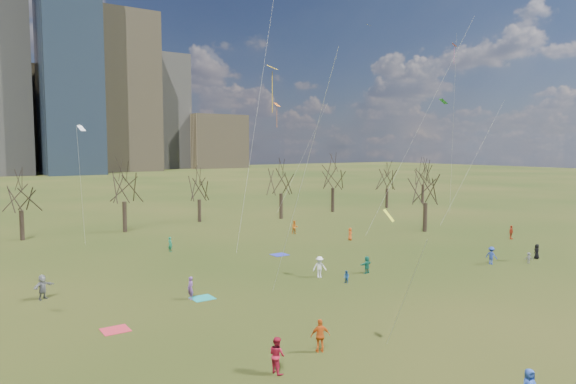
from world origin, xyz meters
TOP-DOWN VIEW (x-y plane):
  - ground at (0.00, 0.00)m, footprint 500.00×500.00m
  - downtown_skyline at (-2.43, 210.64)m, footprint 212.50×78.00m
  - bare_tree_row at (-0.09, 37.22)m, footprint 113.04×29.80m
  - blanket_teal at (-11.14, 6.90)m, footprint 1.60×1.50m
  - blanket_navy at (2.03, 16.53)m, footprint 1.60×1.50m
  - blanket_crimson at (-18.38, 3.78)m, footprint 1.60×1.50m
  - person_2 at (-13.41, -6.78)m, footprint 0.76×0.94m
  - person_3 at (19.80, -0.21)m, footprint 0.74×0.77m
  - person_4 at (-10.03, -5.94)m, footprint 1.17×0.84m
  - person_5 at (4.17, 5.68)m, footprint 1.49×0.70m
  - person_6 at (22.34, 0.45)m, footprint 0.82×0.87m
  - person_7 at (-11.98, 7.14)m, footprint 0.46×0.65m
  - person_8 at (0.44, 4.08)m, footprint 0.45×0.55m
  - person_9 at (-0.20, 6.87)m, footprint 1.35×1.06m
  - person_10 at (30.34, 8.33)m, footprint 1.05×0.59m
  - person_11 at (-20.98, 13.28)m, footprint 1.76×1.36m
  - person_12 at (13.63, 18.79)m, footprint 0.73×0.87m
  - person_13 at (-6.80, 24.47)m, footprint 0.53×0.67m
  - person_14 at (10.65, 26.17)m, footprint 1.03×0.93m
  - person_15 at (16.44, 1.57)m, footprint 0.82×1.20m
  - kites_airborne at (7.64, 12.32)m, footprint 67.31×51.70m

SIDE VIEW (x-z plane):
  - ground at x=0.00m, z-range 0.00..0.00m
  - blanket_teal at x=-11.14m, z-range 0.00..0.03m
  - blanket_navy at x=2.03m, z-range 0.00..0.03m
  - blanket_crimson at x=-18.38m, z-range 0.00..0.03m
  - person_3 at x=19.80m, z-range 0.00..1.05m
  - person_8 at x=0.44m, z-range 0.00..1.07m
  - person_6 at x=22.34m, z-range 0.00..1.50m
  - person_12 at x=13.63m, z-range 0.00..1.52m
  - person_5 at x=4.17m, z-range 0.00..1.54m
  - person_13 at x=-6.80m, z-range 0.00..1.61m
  - person_10 at x=30.34m, z-range 0.00..1.68m
  - person_7 at x=-11.98m, z-range 0.00..1.70m
  - person_15 at x=16.44m, z-range 0.00..1.71m
  - person_14 at x=10.65m, z-range 0.00..1.74m
  - person_9 at x=-0.20m, z-range 0.00..1.83m
  - person_2 at x=-13.41m, z-range 0.00..1.84m
  - person_4 at x=-10.03m, z-range 0.00..1.85m
  - person_11 at x=-20.98m, z-range 0.00..1.86m
  - bare_tree_row at x=-0.09m, z-range 1.37..10.87m
  - kites_airborne at x=7.64m, z-range -2.53..29.43m
  - downtown_skyline at x=-2.43m, z-range -19.99..98.01m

